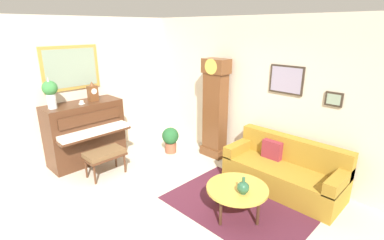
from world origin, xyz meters
The scene contains 14 objects.
ground_plane centered at (0.00, 0.00, -0.05)m, with size 6.40×6.00×0.10m, color beige.
wall_left centered at (-2.60, 0.00, 1.41)m, with size 0.13×4.90×2.80m.
wall_back centered at (0.01, 2.40, 1.40)m, with size 5.30×0.13×2.80m.
area_rug centered at (0.87, 0.97, 0.00)m, with size 2.10×1.50×0.01m, color #4C1E2D.
piano centered at (-2.23, 0.08, 0.61)m, with size 0.87×1.44×1.21m.
piano_bench centered at (-1.44, 0.03, 0.41)m, with size 0.42×0.70×0.48m.
grandfather_clock centered at (-0.60, 2.09, 0.96)m, with size 0.52×0.34×2.03m.
couch centered at (1.08, 1.91, 0.31)m, with size 1.90×0.80×0.84m.
coffee_table centered at (0.95, 0.78, 0.40)m, with size 0.88×0.88×0.43m.
mantel_clock centered at (-2.23, 0.32, 1.39)m, with size 0.13×0.18×0.38m.
flower_vase centered at (-2.23, -0.46, 1.53)m, with size 0.26×0.26×0.58m.
teacup centered at (-2.17, 0.05, 1.24)m, with size 0.12×0.12×0.06m.
green_jug centered at (1.09, 0.71, 0.52)m, with size 0.17×0.17×0.24m.
potted_plant centered at (-1.35, 1.53, 0.32)m, with size 0.36×0.36×0.56m.
Camera 1 is at (2.99, -2.20, 2.60)m, focal length 26.74 mm.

